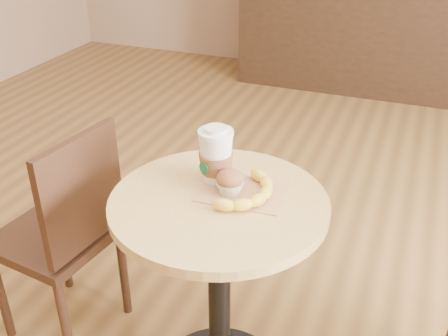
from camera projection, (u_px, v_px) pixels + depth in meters
name	position (u px, v px, depth m)	size (l,w,h in m)	color
cafe_table	(219.00, 268.00, 1.59)	(0.62, 0.62, 0.75)	black
chair_left	(65.00, 230.00, 1.82)	(0.42, 0.42, 0.85)	#331D12
service_counter	(382.00, 24.00, 4.14)	(2.30, 0.65, 1.04)	black
kraft_bag	(243.00, 192.00, 1.50)	(0.24, 0.18, 0.00)	#AE7D54
coffee_cup	(216.00, 157.00, 1.53)	(0.10, 0.11, 0.17)	silver
muffin	(230.00, 182.00, 1.48)	(0.08, 0.08, 0.07)	silver
banana	(250.00, 191.00, 1.47)	(0.15, 0.25, 0.03)	yellow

